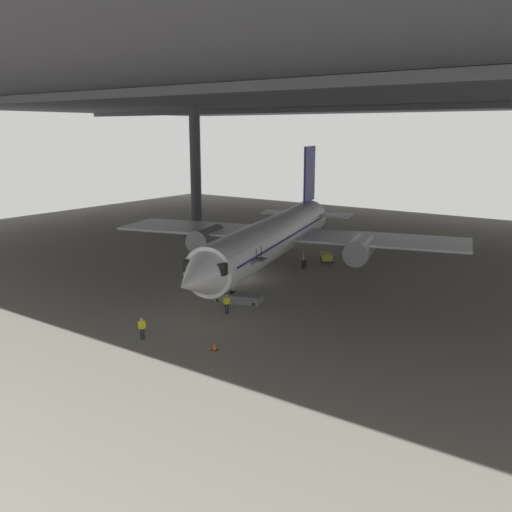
{
  "coord_description": "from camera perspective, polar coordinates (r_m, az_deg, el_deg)",
  "views": [
    {
      "loc": [
        32.88,
        -42.78,
        14.43
      ],
      "look_at": [
        2.76,
        -0.51,
        2.71
      ],
      "focal_mm": 39.2,
      "sensor_mm": 36.0,
      "label": 1
    }
  ],
  "objects": [
    {
      "name": "boarding_stairs",
      "position": [
        48.03,
        -1.72,
        -3.83
      ],
      "size": [
        4.63,
        2.51,
        4.87
      ],
      "color": "slate",
      "rests_on": "ground_plane"
    },
    {
      "name": "crew_worker_by_stairs",
      "position": [
        44.9,
        -3.01,
        -4.78
      ],
      "size": [
        0.35,
        0.51,
        1.65
      ],
      "color": "#232838",
      "rests_on": "ground_plane"
    },
    {
      "name": "traffic_cone_orange",
      "position": [
        38.05,
        -4.24,
        -9.13
      ],
      "size": [
        0.36,
        0.36,
        0.6
      ],
      "color": "black",
      "rests_on": "ground_plane"
    },
    {
      "name": "hangar_structure",
      "position": [
        65.56,
        5.43,
        16.05
      ],
      "size": [
        121.0,
        99.0,
        18.93
      ],
      "color": "#4C4F54",
      "rests_on": "ground_plane"
    },
    {
      "name": "airplane_main",
      "position": [
        57.78,
        1.77,
        1.96
      ],
      "size": [
        39.33,
        39.92,
        12.5
      ],
      "color": "white",
      "rests_on": "ground_plane"
    },
    {
      "name": "ground_plane",
      "position": [
        55.85,
        -2.01,
        -2.26
      ],
      "size": [
        110.0,
        110.0,
        0.0
      ],
      "primitive_type": "plane",
      "color": "gray"
    },
    {
      "name": "crew_worker_near_nose",
      "position": [
        40.35,
        -11.55,
        -7.14
      ],
      "size": [
        0.37,
        0.49,
        1.58
      ],
      "color": "#232838",
      "rests_on": "ground_plane"
    },
    {
      "name": "baggage_tug",
      "position": [
        63.42,
        7.21,
        -0.04
      ],
      "size": [
        2.24,
        2.49,
        0.9
      ],
      "color": "yellow",
      "rests_on": "ground_plane"
    }
  ]
}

